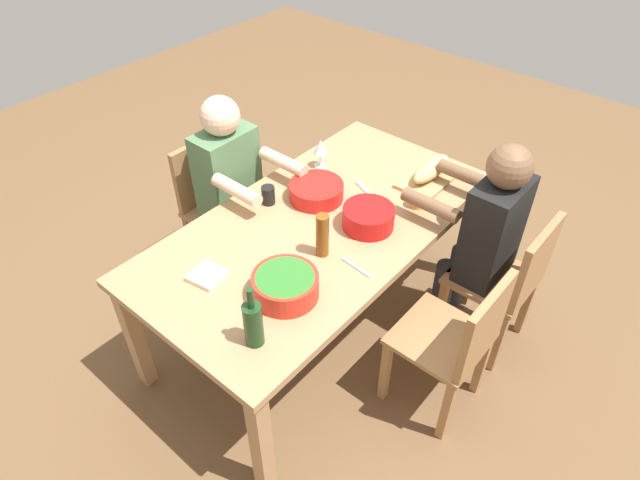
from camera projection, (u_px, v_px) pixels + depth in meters
name	position (u px, v px, depth m)	size (l,w,h in m)	color
ground_plane	(320.00, 322.00, 3.19)	(8.00, 8.00, 0.00)	brown
dining_table	(320.00, 235.00, 2.76)	(1.89, 0.99, 0.74)	#A87F56
chair_near_right	(509.00, 279.00, 2.77)	(0.40, 0.40, 0.85)	#9E7044
diner_near_right	(484.00, 231.00, 2.72)	(0.41, 0.53, 1.20)	#2D2D38
chair_near_center	(457.00, 340.00, 2.47)	(0.40, 0.40, 0.85)	#9E7044
chair_far_center	(216.00, 201.00, 3.27)	(0.40, 0.40, 0.85)	#9E7044
diner_far_center	(233.00, 183.00, 3.04)	(0.41, 0.53, 1.20)	#2D2D38
serving_bowl_salad	(316.00, 190.00, 2.83)	(0.28, 0.28, 0.09)	red
serving_bowl_greens	(285.00, 285.00, 2.30)	(0.28, 0.28, 0.11)	red
serving_bowl_pasta	(368.00, 216.00, 2.65)	(0.25, 0.25, 0.11)	red
cutting_board	(430.00, 177.00, 2.99)	(0.40, 0.22, 0.02)	tan
bread_loaf	(431.00, 169.00, 2.96)	(0.32, 0.11, 0.09)	tan
wine_bottle	(253.00, 323.00, 2.07)	(0.08, 0.08, 0.29)	#193819
beer_bottle	(322.00, 235.00, 2.46)	(0.06, 0.06, 0.22)	brown
wine_glass	(320.00, 148.00, 3.02)	(0.08, 0.08, 0.17)	silver
cup_near_right	(418.00, 200.00, 2.78)	(0.07, 0.07, 0.09)	gold
fork_near_center	(356.00, 267.00, 2.46)	(0.02, 0.17, 0.01)	silver
cup_far_center	(268.00, 195.00, 2.80)	(0.07, 0.07, 0.10)	black
carving_knife	(368.00, 192.00, 2.90)	(0.23, 0.02, 0.01)	silver
napkin_stack	(207.00, 275.00, 2.41)	(0.14, 0.14, 0.02)	white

